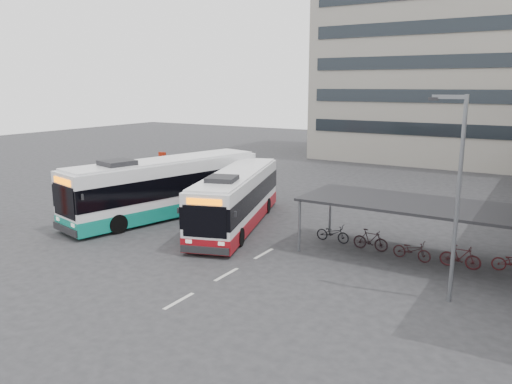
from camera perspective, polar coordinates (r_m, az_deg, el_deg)
The scene contains 10 objects.
ground at distance 24.34m, azimuth -4.22°, elevation -6.05°, with size 120.00×120.00×0.00m, color #28282B.
bike_shelter at distance 23.15m, azimuth 17.74°, elevation -3.64°, with size 10.00×4.00×2.54m.
office_block at distance 55.50m, azimuth 24.45°, elevation 16.18°, with size 30.00×15.00×25.00m, color gray.
road_markings at distance 20.68m, azimuth -3.39°, elevation -9.38°, with size 0.15×7.60×0.01m.
bus_main at distance 27.22m, azimuth -2.23°, elevation -0.79°, with size 5.69×11.09×3.22m.
bus_teal at distance 29.68m, azimuth -10.28°, elevation 0.48°, with size 5.49×12.56×3.63m.
pedestrian at distance 31.09m, azimuth -8.68°, elevation -0.57°, with size 0.60×0.39×1.64m, color black.
lamp_post at distance 18.36m, azimuth 21.88°, elevation 0.49°, with size 1.28×0.20×7.29m.
sign_totem_mid at distance 34.77m, azimuth -16.98°, elevation 1.21°, with size 0.54×0.29×2.54m.
sign_totem_north at distance 37.95m, azimuth -10.61°, elevation 2.54°, with size 0.58×0.28×2.71m.
Camera 1 is at (13.52, -18.77, 7.58)m, focal length 35.00 mm.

